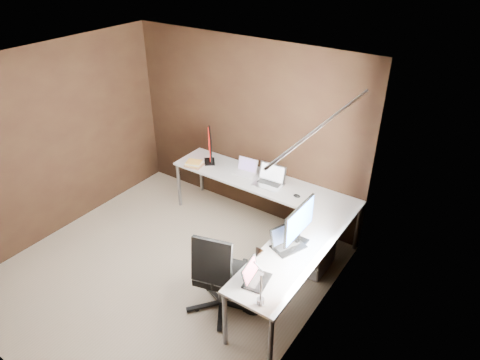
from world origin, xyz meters
name	(u,v)px	position (x,y,z in m)	size (l,w,h in m)	color
room	(181,190)	(0.34, 0.07, 1.28)	(3.60, 3.60, 2.50)	tan
desk	(268,209)	(0.84, 1.04, 0.68)	(2.65, 2.25, 0.73)	white
drawer_pedestal	(313,246)	(1.43, 1.15, 0.30)	(0.42, 0.50, 0.60)	white
monitor_left	(210,146)	(-0.42, 1.53, 0.99)	(0.36, 0.42, 0.46)	black
monitor_right	(299,222)	(1.48, 0.60, 1.00)	(0.14, 0.59, 0.48)	black
laptop_white	(246,170)	(0.18, 1.55, 0.77)	(0.31, 0.23, 0.20)	white
laptop_silver	(270,180)	(0.59, 1.49, 0.78)	(0.40, 0.29, 0.25)	silver
laptop_black_big	(287,242)	(1.40, 0.50, 0.78)	(0.35, 0.40, 0.22)	black
laptop_black_small	(254,277)	(1.40, -0.14, 0.77)	(0.25, 0.32, 0.20)	black
book_stack	(194,164)	(-0.54, 1.30, 0.77)	(0.26, 0.23, 0.07)	tan
mouse_left	(194,165)	(-0.54, 1.30, 0.75)	(0.08, 0.05, 0.03)	black
mouse_corner	(297,196)	(1.04, 1.40, 0.75)	(0.09, 0.06, 0.04)	black
desk_lamp	(259,269)	(1.54, -0.29, 1.06)	(0.18, 0.20, 0.52)	slate
office_chair	(219,287)	(0.91, -0.06, 0.31)	(0.59, 0.62, 1.06)	black
wastebasket	(254,295)	(1.21, 0.17, 0.16)	(0.28, 0.28, 0.32)	black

